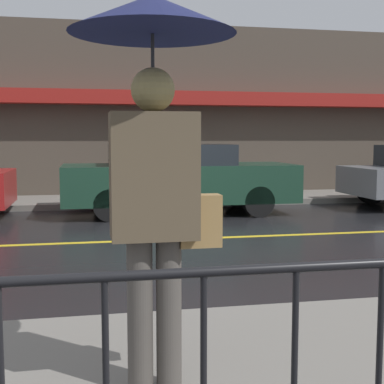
% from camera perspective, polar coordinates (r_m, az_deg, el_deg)
% --- Properties ---
extents(ground_plane, '(80.00, 80.00, 0.00)m').
position_cam_1_polar(ground_plane, '(8.43, -0.42, -5.03)').
color(ground_plane, black).
extents(sidewalk_far, '(28.00, 2.08, 0.13)m').
position_cam_1_polar(sidewalk_far, '(13.14, -4.37, -0.85)').
color(sidewalk_far, slate).
rests_on(sidewalk_far, ground_plane).
extents(lane_marking, '(25.20, 0.12, 0.01)m').
position_cam_1_polar(lane_marking, '(8.43, -0.42, -5.00)').
color(lane_marking, gold).
rests_on(lane_marking, ground_plane).
extents(building_storefront, '(28.00, 0.85, 4.53)m').
position_cam_1_polar(building_storefront, '(14.22, -5.00, 8.63)').
color(building_storefront, '#4C4238').
rests_on(building_storefront, ground_plane).
extents(pedestrian, '(0.92, 0.92, 2.22)m').
position_cam_1_polar(pedestrian, '(2.99, -4.05, 9.08)').
color(pedestrian, '#4C4742').
rests_on(pedestrian, sidewalk_near).
extents(car_dark_green, '(4.77, 1.73, 1.45)m').
position_cam_1_polar(car_dark_green, '(11.12, -1.55, 1.51)').
color(car_dark_green, '#193828').
rests_on(car_dark_green, ground_plane).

